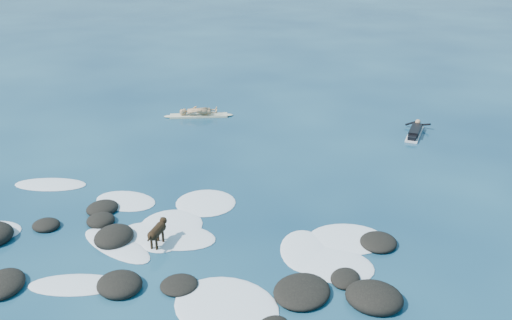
% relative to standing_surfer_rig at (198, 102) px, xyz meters
% --- Properties ---
extents(ground, '(160.00, 160.00, 0.00)m').
position_rel_standing_surfer_rig_xyz_m(ground, '(3.76, -10.03, -0.74)').
color(ground, '#0A2642').
rests_on(ground, ground).
extents(reef_rocks, '(13.69, 7.19, 0.58)m').
position_rel_standing_surfer_rig_xyz_m(reef_rocks, '(4.46, -12.30, -0.64)').
color(reef_rocks, black).
rests_on(reef_rocks, ground).
extents(breaking_foam, '(13.60, 7.66, 0.12)m').
position_rel_standing_surfer_rig_xyz_m(breaking_foam, '(4.75, -10.48, -0.73)').
color(breaking_foam, white).
rests_on(breaking_foam, ground).
extents(standing_surfer_rig, '(3.13, 1.69, 1.89)m').
position_rel_standing_surfer_rig_xyz_m(standing_surfer_rig, '(0.00, 0.00, 0.00)').
color(standing_surfer_rig, beige).
rests_on(standing_surfer_rig, ground).
extents(paddling_surfer_rig, '(1.15, 2.56, 0.44)m').
position_rel_standing_surfer_rig_xyz_m(paddling_surfer_rig, '(10.05, 1.14, -0.59)').
color(paddling_surfer_rig, white).
rests_on(paddling_surfer_rig, ground).
extents(dog, '(0.35, 1.21, 0.77)m').
position_rel_standing_surfer_rig_xyz_m(dog, '(4.08, -11.06, -0.24)').
color(dog, black).
rests_on(dog, ground).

